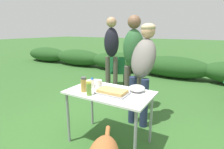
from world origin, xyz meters
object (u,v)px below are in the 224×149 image
Objects in this scene: plate_stack at (93,83)px; mayo_bottle at (92,83)px; camp_chair_green_behind_table at (116,70)px; relish_jar at (89,89)px; standing_person_in_olive_jacket at (143,64)px; spice_jar at (84,85)px; folding_table at (109,97)px; standing_person_in_dark_puffer at (133,55)px; standing_person_with_beanie at (111,47)px; mixing_bowl at (137,88)px; food_tray at (112,92)px; paper_cup_stack at (99,84)px.

mayo_bottle reaches higher than plate_stack.
plate_stack is 2.22m from camp_chair_green_behind_table.
camp_chair_green_behind_table is at bearing 111.49° from relish_jar.
spice_jar is at bearing -109.66° from standing_person_in_olive_jacket.
camp_chair_green_behind_table is (-1.12, 2.24, -0.20)m from folding_table.
standing_person_in_dark_puffer is (-0.32, 0.36, 0.06)m from standing_person_in_olive_jacket.
mayo_bottle is 0.88m from standing_person_in_olive_jacket.
folding_table is 5.64× the size of spice_jar.
standing_person_with_beanie reaches higher than standing_person_in_dark_puffer.
mixing_bowl is 0.69m from spice_jar.
standing_person_with_beanie is (-1.06, 1.87, 0.45)m from folding_table.
standing_person_in_olive_jacket is 1.66m from standing_person_with_beanie.
camp_chair_green_behind_table is at bearing 110.61° from mayo_bottle.
standing_person_with_beanie is 1.18m from standing_person_in_dark_puffer.
relish_jar is at bearing -87.84° from standing_person_in_dark_puffer.
food_tray is 0.84m from standing_person_in_olive_jacket.
standing_person_with_beanie reaches higher than camp_chair_green_behind_table.
spice_jar is at bearing -94.44° from standing_person_with_beanie.
paper_cup_stack is at bearing 10.10° from mayo_bottle.
food_tray is 1.58× the size of plate_stack.
spice_jar is 1.30m from standing_person_in_dark_puffer.
standing_person_in_olive_jacket reaches higher than mayo_bottle.
mixing_bowl reaches higher than food_tray.
camp_chair_green_behind_table is (-0.97, 2.47, -0.36)m from relish_jar.
standing_person_in_olive_jacket is at bearing 103.67° from mixing_bowl.
standing_person_with_beanie is at bearing 129.13° from mixing_bowl.
standing_person_in_dark_puffer is at bearing 101.29° from food_tray.
spice_jar is 2.19m from standing_person_with_beanie.
standing_person_in_dark_puffer is at bearing 116.57° from mixing_bowl.
standing_person_in_dark_puffer is at bearing 77.05° from plate_stack.
mixing_bowl is 0.12× the size of standing_person_with_beanie.
standing_person_in_dark_puffer is at bearing 90.41° from relish_jar.
food_tray is at bearing 39.68° from relish_jar.
folding_table is at bearing -80.21° from standing_person_in_dark_puffer.
food_tray is at bearing -76.96° from standing_person_in_dark_puffer.
standing_person_in_dark_puffer is at bearing -75.75° from camp_chair_green_behind_table.
food_tray is at bearing -134.05° from mixing_bowl.
plate_stack is 0.47m from relish_jar.
folding_table is 0.68× the size of standing_person_in_olive_jacket.
standing_person_with_beanie is 0.74m from camp_chair_green_behind_table.
food_tray is 0.50m from plate_stack.
standing_person_with_beanie is at bearing 111.99° from plate_stack.
plate_stack is 1.65× the size of mayo_bottle.
standing_person_with_beanie is at bearing 141.88° from standing_person_in_dark_puffer.
mixing_bowl reaches higher than folding_table.
mixing_bowl is at bearing 30.88° from spice_jar.
mayo_bottle reaches higher than paper_cup_stack.
standing_person_in_olive_jacket reaches higher than camp_chair_green_behind_table.
plate_stack reaches higher than folding_table.
standing_person_with_beanie reaches higher than food_tray.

